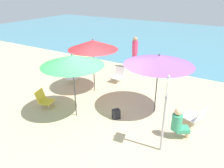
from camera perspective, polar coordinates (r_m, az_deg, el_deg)
name	(u,v)px	position (r m, az deg, el deg)	size (l,w,h in m)	color
ground_plane	(96,115)	(7.31, -4.24, -8.07)	(40.00, 40.00, 0.00)	#CCB789
sea_water	(189,39)	(18.85, 19.41, 10.91)	(40.00, 16.00, 0.01)	teal
umbrella_red	(93,45)	(8.30, -5.00, 10.15)	(1.88, 1.88, 2.13)	#4C4C51
umbrella_green	(72,60)	(6.56, -10.30, 6.08)	(1.90, 1.90, 2.11)	#4C4C51
umbrella_purple	(159,60)	(6.89, 12.10, 6.09)	(2.19, 2.19, 2.02)	#4C4C51
beach_chair_a	(196,116)	(7.10, 21.03, -7.76)	(0.74, 0.71, 0.63)	white
beach_chair_b	(118,75)	(9.67, 1.57, 2.46)	(0.48, 0.58, 0.63)	white
beach_chair_c	(70,76)	(9.74, -10.77, 2.17)	(0.63, 0.62, 0.60)	white
beach_chair_d	(44,99)	(8.01, -17.34, -3.70)	(0.62, 0.57, 0.60)	gold
person_a	(135,53)	(11.15, 5.95, 8.13)	(0.29, 0.29, 1.63)	#DB3866
person_b	(179,123)	(6.31, 16.99, -9.71)	(0.53, 0.45, 0.94)	#389970
warning_sign	(165,105)	(5.32, 13.76, -5.42)	(0.12, 0.40, 2.07)	#ADADB2
beach_bag	(116,114)	(7.04, 1.08, -7.83)	(0.23, 0.18, 0.31)	black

